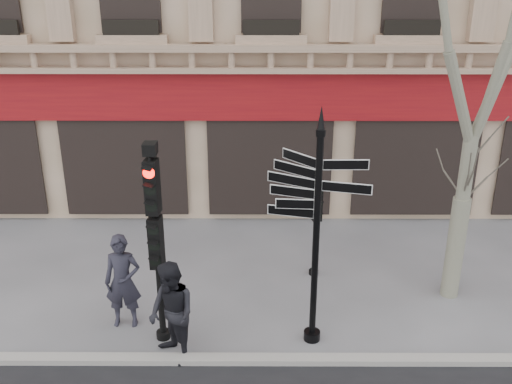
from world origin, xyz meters
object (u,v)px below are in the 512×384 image
pedestrian_a (123,281)px  pedestrian_b (172,314)px  traffic_signal_main (155,221)px  traffic_signal_secondary (316,211)px  fingerpost (318,191)px

pedestrian_a → pedestrian_b: 1.58m
traffic_signal_main → pedestrian_b: (0.30, -0.64, -1.53)m
traffic_signal_main → traffic_signal_secondary: bearing=42.5°
fingerpost → pedestrian_a: bearing=-163.7°
pedestrian_a → pedestrian_b: size_ratio=1.00×
fingerpost → traffic_signal_main: (-2.90, 0.04, -0.60)m
traffic_signal_secondary → fingerpost: bearing=-107.5°
pedestrian_a → pedestrian_b: pedestrian_a is taller
fingerpost → pedestrian_a: fingerpost is taller
pedestrian_b → pedestrian_a: bearing=-172.0°
traffic_signal_secondary → pedestrian_a: size_ratio=1.18×
fingerpost → traffic_signal_main: bearing=-156.7°
traffic_signal_main → pedestrian_a: traffic_signal_main is taller
traffic_signal_main → traffic_signal_secondary: 4.11m
traffic_signal_secondary → pedestrian_b: 4.28m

